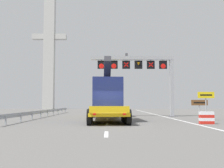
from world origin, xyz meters
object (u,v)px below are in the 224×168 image
Objects in this scene: overhead_lane_gantry at (143,68)px; bridge_pylon_distant at (49,49)px; heavy_haul_truck_yellow at (106,98)px; tourist_info_sign_brown at (199,105)px; crash_barrier_striped at (206,118)px; exit_sign_yellow at (206,99)px.

bridge_pylon_distant reaches higher than overhead_lane_gantry.
bridge_pylon_distant is (-19.76, 40.76, 10.31)m from overhead_lane_gantry.
heavy_haul_truck_yellow is at bearing -71.28° from bridge_pylon_distant.
bridge_pylon_distant is at bearing 117.62° from tourist_info_sign_brown.
crash_barrier_striped is at bearing -66.25° from bridge_pylon_distant.
overhead_lane_gantry reaches higher than heavy_haul_truck_yellow.
heavy_haul_truck_yellow is 50.38m from bridge_pylon_distant.
bridge_pylon_distant reaches higher than crash_barrier_striped.
overhead_lane_gantry is 0.69× the size of heavy_haul_truck_yellow.
tourist_info_sign_brown is at bearing -3.81° from heavy_haul_truck_yellow.
overhead_lane_gantry is at bearing 120.89° from exit_sign_yellow.
tourist_info_sign_brown is (8.76, -0.58, -0.60)m from heavy_haul_truck_yellow.
heavy_haul_truck_yellow is 13.69× the size of crash_barrier_striped.
tourist_info_sign_brown is at bearing -51.39° from overhead_lane_gantry.
crash_barrier_striped is 0.03× the size of bridge_pylon_distant.
crash_barrier_striped is (-1.39, -5.63, -0.94)m from tourist_info_sign_brown.
overhead_lane_gantry is 12.82m from crash_barrier_striped.
bridge_pylon_distant is (-24.27, 48.30, 13.97)m from exit_sign_yellow.
exit_sign_yellow reaches higher than crash_barrier_striped.
tourist_info_sign_brown is 0.06× the size of bridge_pylon_distant.
heavy_haul_truck_yellow is at bearing -129.57° from overhead_lane_gantry.
overhead_lane_gantry reaches higher than tourist_info_sign_brown.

